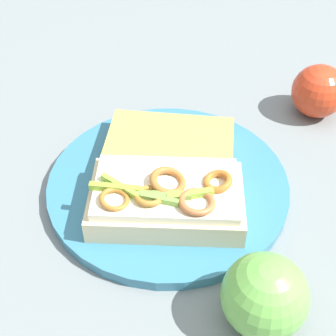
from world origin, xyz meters
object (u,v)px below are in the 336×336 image
object	(u,v)px
sandwich	(166,198)
apple_1	(319,91)
apple_3	(265,296)
bread_slice_side	(170,147)
plate	(168,185)

from	to	relation	value
sandwich	apple_1	bearing A→B (deg)	-134.14
sandwich	apple_3	world-z (taller)	apple_3
apple_1	bread_slice_side	bearing A→B (deg)	-125.60
sandwich	bread_slice_side	distance (m)	0.09
bread_slice_side	apple_3	size ratio (longest dim) A/B	1.93
apple_1	apple_3	world-z (taller)	apple_3
plate	sandwich	size ratio (longest dim) A/B	1.47
bread_slice_side	apple_3	distance (m)	0.23
plate	bread_slice_side	xyz separation A→B (m)	(-0.02, 0.04, 0.02)
apple_1	plate	bearing A→B (deg)	-116.67
sandwich	apple_3	distance (m)	0.15
plate	sandwich	xyz separation A→B (m)	(0.02, -0.04, 0.03)
sandwich	bread_slice_side	bearing A→B (deg)	-89.83
sandwich	apple_1	xyz separation A→B (m)	(0.09, 0.26, 0.00)
apple_3	apple_1	bearing A→B (deg)	96.84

